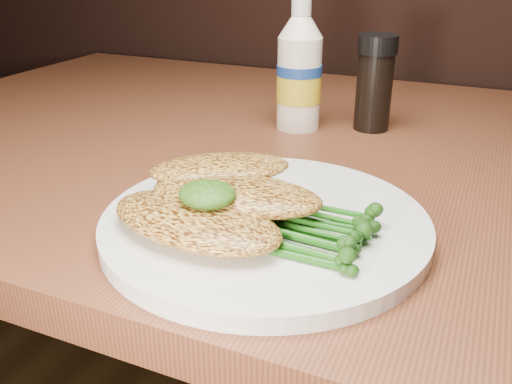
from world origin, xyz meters
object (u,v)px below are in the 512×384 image
at_px(mayo_bottle, 300,66).
at_px(dining_table, 266,357).
at_px(pepper_grinder, 374,83).
at_px(plate, 265,223).

bearing_deg(mayo_bottle, dining_table, -112.10).
distance_m(mayo_bottle, pepper_grinder, 0.10).
xyz_separation_m(dining_table, pepper_grinder, (0.12, 0.09, 0.44)).
bearing_deg(plate, pepper_grinder, 86.69).
height_order(plate, pepper_grinder, pepper_grinder).
bearing_deg(dining_table, plate, -68.24).
bearing_deg(mayo_bottle, pepper_grinder, 20.18).
bearing_deg(mayo_bottle, plate, -75.71).
xyz_separation_m(mayo_bottle, pepper_grinder, (0.10, 0.03, -0.02)).
xyz_separation_m(dining_table, plate, (0.10, -0.24, 0.38)).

